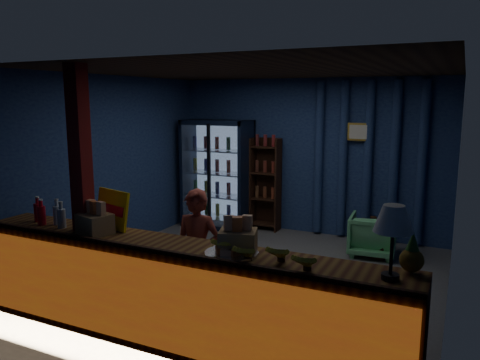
% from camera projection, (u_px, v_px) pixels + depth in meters
% --- Properties ---
extents(ground, '(4.60, 4.60, 0.00)m').
position_uv_depth(ground, '(255.00, 274.00, 6.13)').
color(ground, '#515154').
rests_on(ground, ground).
extents(room_walls, '(4.60, 4.60, 4.60)m').
position_uv_depth(room_walls, '(256.00, 155.00, 5.86)').
color(room_walls, navy).
rests_on(room_walls, ground).
extents(counter, '(4.40, 0.57, 0.99)m').
position_uv_depth(counter, '(173.00, 293.00, 4.35)').
color(counter, brown).
rests_on(counter, ground).
extents(support_post, '(0.16, 0.16, 2.60)m').
position_uv_depth(support_post, '(83.00, 196.00, 4.66)').
color(support_post, maroon).
rests_on(support_post, ground).
extents(beverage_cooler, '(1.20, 0.62, 1.90)m').
position_uv_depth(beverage_cooler, '(219.00, 174.00, 8.33)').
color(beverage_cooler, black).
rests_on(beverage_cooler, ground).
extents(bottle_shelf, '(0.50, 0.28, 1.60)m').
position_uv_depth(bottle_shelf, '(266.00, 184.00, 8.12)').
color(bottle_shelf, '#341910').
rests_on(bottle_shelf, ground).
extents(curtain_folds, '(1.74, 0.14, 2.50)m').
position_uv_depth(curtain_folds, '(368.00, 161.00, 7.38)').
color(curtain_folds, navy).
rests_on(curtain_folds, room_walls).
extents(framed_picture, '(0.36, 0.04, 0.28)m').
position_uv_depth(framed_picture, '(359.00, 132.00, 7.33)').
color(framed_picture, gold).
rests_on(framed_picture, room_walls).
extents(shopkeeper, '(0.53, 0.38, 1.36)m').
position_uv_depth(shopkeeper, '(197.00, 255.00, 4.79)').
color(shopkeeper, maroon).
rests_on(shopkeeper, ground).
extents(green_chair, '(0.69, 0.71, 0.60)m').
position_uv_depth(green_chair, '(372.00, 235.00, 6.81)').
color(green_chair, '#5EBD77').
rests_on(green_chair, ground).
extents(side_table, '(0.61, 0.51, 0.57)m').
position_uv_depth(side_table, '(372.00, 239.00, 6.85)').
color(side_table, '#341910').
rests_on(side_table, ground).
extents(yellow_sign, '(0.50, 0.22, 0.40)m').
position_uv_depth(yellow_sign, '(112.00, 209.00, 4.78)').
color(yellow_sign, yellow).
rests_on(yellow_sign, counter).
extents(soda_bottles, '(0.51, 0.17, 0.28)m').
position_uv_depth(soda_bottles, '(49.00, 214.00, 4.92)').
color(soda_bottles, red).
rests_on(soda_bottles, counter).
extents(snack_box_left, '(0.37, 0.33, 0.33)m').
position_uv_depth(snack_box_left, '(95.00, 222.00, 4.58)').
color(snack_box_left, '#9F734D').
rests_on(snack_box_left, counter).
extents(snack_box_centre, '(0.38, 0.34, 0.33)m').
position_uv_depth(snack_box_centre, '(238.00, 240.00, 4.01)').
color(snack_box_centre, '#9F734D').
rests_on(snack_box_centre, counter).
extents(pastry_tray, '(0.47, 0.47, 0.08)m').
position_uv_depth(pastry_tray, '(232.00, 252.00, 3.98)').
color(pastry_tray, silver).
rests_on(pastry_tray, counter).
extents(banana_bunches, '(0.98, 0.29, 0.16)m').
position_uv_depth(banana_bunches, '(263.00, 253.00, 3.79)').
color(banana_bunches, yellow).
rests_on(banana_bunches, counter).
extents(table_lamp, '(0.29, 0.29, 0.56)m').
position_uv_depth(table_lamp, '(393.00, 222.00, 3.36)').
color(table_lamp, black).
rests_on(table_lamp, counter).
extents(pineapple, '(0.18, 0.18, 0.31)m').
position_uv_depth(pineapple, '(412.00, 257.00, 3.54)').
color(pineapple, '#98681B').
rests_on(pineapple, counter).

